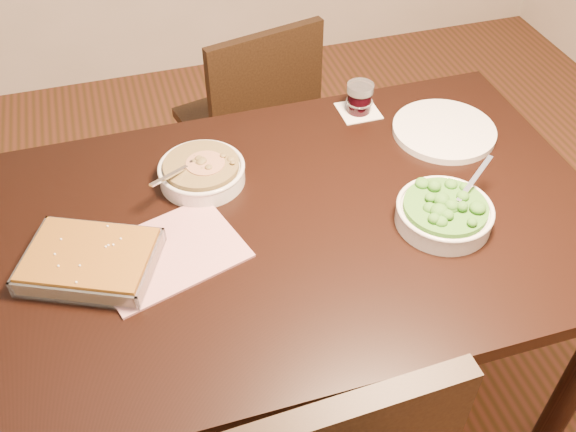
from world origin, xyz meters
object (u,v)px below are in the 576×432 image
object	(u,v)px
chair_far	(253,119)
stew_bowl	(202,171)
wine_tumbler	(360,97)
table	(303,245)
baking_dish	(90,261)
broccoli_bowl	(444,213)
dinner_plate	(444,131)

from	to	relation	value
chair_far	stew_bowl	bearing A→B (deg)	52.27
stew_bowl	wine_tumbler	world-z (taller)	wine_tumbler
table	stew_bowl	distance (m)	0.30
baking_dish	chair_far	bearing A→B (deg)	80.45
broccoli_bowl	baking_dish	distance (m)	0.78
table	chair_far	world-z (taller)	chair_far
broccoli_bowl	stew_bowl	bearing A→B (deg)	148.57
table	broccoli_bowl	size ratio (longest dim) A/B	6.13
baking_dish	wine_tumbler	bearing A→B (deg)	51.44
dinner_plate	baking_dish	bearing A→B (deg)	-166.83
table	dinner_plate	distance (m)	0.51
stew_bowl	chair_far	xyz separation A→B (m)	(0.27, 0.60, -0.31)
baking_dish	dinner_plate	xyz separation A→B (m)	(0.93, 0.22, -0.01)
table	dinner_plate	world-z (taller)	dinner_plate
broccoli_bowl	baking_dish	size ratio (longest dim) A/B	0.70
table	broccoli_bowl	xyz separation A→B (m)	(0.30, -0.11, 0.13)
wine_tumbler	chair_far	bearing A→B (deg)	114.80
stew_bowl	dinner_plate	xyz separation A→B (m)	(0.65, 0.00, -0.02)
baking_dish	dinner_plate	distance (m)	0.96
broccoli_bowl	wine_tumbler	distance (m)	0.47
broccoli_bowl	dinner_plate	size ratio (longest dim) A/B	0.84
broccoli_bowl	table	bearing A→B (deg)	160.06
wine_tumbler	baking_dish	bearing A→B (deg)	-153.25
broccoli_bowl	wine_tumbler	world-z (taller)	same
dinner_plate	chair_far	bearing A→B (deg)	122.58
broccoli_bowl	chair_far	distance (m)	0.98
chair_far	dinner_plate	bearing A→B (deg)	109.32
broccoli_bowl	chair_far	world-z (taller)	chair_far
table	stew_bowl	world-z (taller)	stew_bowl
broccoli_bowl	dinner_plate	bearing A→B (deg)	62.74
stew_bowl	broccoli_bowl	bearing A→B (deg)	-31.43
table	broccoli_bowl	distance (m)	0.34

